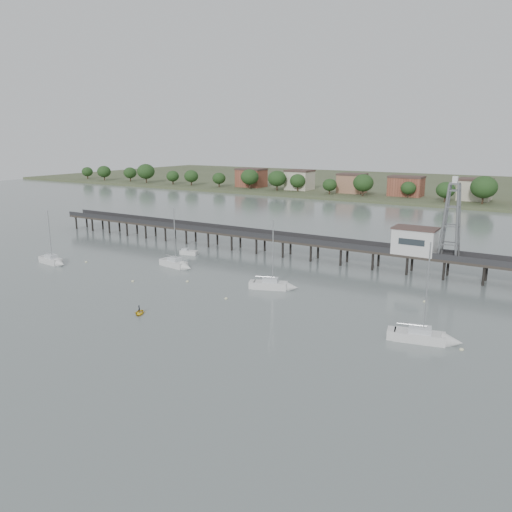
% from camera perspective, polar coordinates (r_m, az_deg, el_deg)
% --- Properties ---
extents(ground_plane, '(500.00, 500.00, 0.00)m').
position_cam_1_polar(ground_plane, '(67.32, -18.85, -10.54)').
color(ground_plane, slate).
rests_on(ground_plane, ground).
extents(pier, '(150.00, 5.00, 5.50)m').
position_cam_1_polar(pier, '(111.99, 5.11, 1.68)').
color(pier, '#2D2823').
rests_on(pier, ground).
extents(pier_building, '(8.40, 5.40, 5.30)m').
position_cam_1_polar(pier_building, '(103.03, 17.69, 1.69)').
color(pier_building, silver).
rests_on(pier_building, ground).
extents(lattice_tower, '(3.20, 3.20, 15.50)m').
position_cam_1_polar(lattice_tower, '(100.97, 21.44, 3.73)').
color(lattice_tower, slate).
rests_on(lattice_tower, ground).
extents(sailboat_b, '(8.19, 3.46, 13.14)m').
position_cam_1_polar(sailboat_b, '(104.92, -8.85, -1.00)').
color(sailboat_b, silver).
rests_on(sailboat_b, ground).
extents(sailboat_d, '(9.03, 4.31, 14.32)m').
position_cam_1_polar(sailboat_d, '(70.68, 19.35, -8.85)').
color(sailboat_d, silver).
rests_on(sailboat_d, ground).
extents(sailboat_c, '(8.24, 5.02, 13.14)m').
position_cam_1_polar(sailboat_c, '(89.33, 2.44, -3.41)').
color(sailboat_c, silver).
rests_on(sailboat_c, ground).
extents(sailboat_a, '(7.42, 2.71, 12.10)m').
position_cam_1_polar(sailboat_a, '(114.81, -22.07, -0.58)').
color(sailboat_a, silver).
rests_on(sailboat_a, ground).
extents(white_tender, '(4.31, 2.58, 1.57)m').
position_cam_1_polar(white_tender, '(116.44, -7.73, 0.40)').
color(white_tender, silver).
rests_on(white_tender, ground).
extents(yellow_dinghy, '(1.80, 1.49, 2.56)m').
position_cam_1_polar(yellow_dinghy, '(79.31, -13.18, -6.47)').
color(yellow_dinghy, yellow).
rests_on(yellow_dinghy, ground).
extents(dinghy_occupant, '(0.76, 1.24, 0.28)m').
position_cam_1_polar(dinghy_occupant, '(79.31, -13.18, -6.47)').
color(dinghy_occupant, black).
rests_on(dinghy_occupant, ground).
extents(mooring_buoys, '(78.45, 17.62, 0.39)m').
position_cam_1_polar(mooring_buoys, '(87.92, -2.61, -4.07)').
color(mooring_buoys, '#EAEBB7').
rests_on(mooring_buoys, ground).
extents(far_shore, '(500.00, 170.00, 10.40)m').
position_cam_1_polar(far_shore, '(283.19, 21.76, 7.33)').
color(far_shore, '#475133').
rests_on(far_shore, ground).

